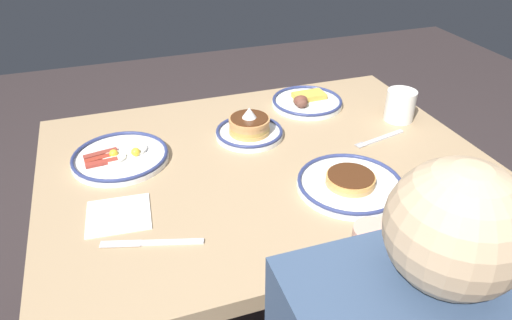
{
  "coord_description": "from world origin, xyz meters",
  "views": [
    {
      "loc": [
        0.39,
        1.06,
        1.44
      ],
      "look_at": [
        0.04,
        0.03,
        0.76
      ],
      "focal_mm": 32.88,
      "sensor_mm": 36.0,
      "label": 1
    }
  ],
  "objects_px": {
    "paper_napkin": "(119,215)",
    "fork_near": "(379,139)",
    "coffee_mug": "(400,105)",
    "plate_center_pancakes": "(307,101)",
    "plate_far_side": "(350,183)",
    "butter_knife": "(152,243)",
    "plate_near_main": "(249,129)",
    "plate_far_companion": "(120,157)"
  },
  "relations": [
    {
      "from": "coffee_mug",
      "to": "butter_knife",
      "type": "bearing_deg",
      "value": 21.97
    },
    {
      "from": "coffee_mug",
      "to": "butter_knife",
      "type": "distance_m",
      "value": 0.93
    },
    {
      "from": "plate_far_side",
      "to": "butter_knife",
      "type": "distance_m",
      "value": 0.52
    },
    {
      "from": "plate_center_pancakes",
      "to": "fork_near",
      "type": "height_order",
      "value": "plate_center_pancakes"
    },
    {
      "from": "plate_center_pancakes",
      "to": "plate_far_companion",
      "type": "bearing_deg",
      "value": 14.08
    },
    {
      "from": "coffee_mug",
      "to": "paper_napkin",
      "type": "xyz_separation_m",
      "value": [
        0.92,
        0.22,
        -0.05
      ]
    },
    {
      "from": "plate_center_pancakes",
      "to": "plate_far_side",
      "type": "bearing_deg",
      "value": 78.87
    },
    {
      "from": "plate_center_pancakes",
      "to": "paper_napkin",
      "type": "distance_m",
      "value": 0.79
    },
    {
      "from": "butter_knife",
      "to": "plate_center_pancakes",
      "type": "bearing_deg",
      "value": -138.72
    },
    {
      "from": "coffee_mug",
      "to": "plate_far_side",
      "type": "bearing_deg",
      "value": 41.24
    },
    {
      "from": "paper_napkin",
      "to": "plate_near_main",
      "type": "bearing_deg",
      "value": -147.12
    },
    {
      "from": "coffee_mug",
      "to": "paper_napkin",
      "type": "bearing_deg",
      "value": 13.51
    },
    {
      "from": "plate_center_pancakes",
      "to": "coffee_mug",
      "type": "xyz_separation_m",
      "value": [
        -0.24,
        0.19,
        0.04
      ]
    },
    {
      "from": "plate_near_main",
      "to": "coffee_mug",
      "type": "bearing_deg",
      "value": 174.54
    },
    {
      "from": "plate_far_side",
      "to": "paper_napkin",
      "type": "distance_m",
      "value": 0.58
    },
    {
      "from": "paper_napkin",
      "to": "butter_knife",
      "type": "xyz_separation_m",
      "value": [
        -0.06,
        0.13,
        0.0
      ]
    },
    {
      "from": "plate_near_main",
      "to": "butter_knife",
      "type": "height_order",
      "value": "plate_near_main"
    },
    {
      "from": "plate_far_side",
      "to": "coffee_mug",
      "type": "bearing_deg",
      "value": -138.76
    },
    {
      "from": "paper_napkin",
      "to": "coffee_mug",
      "type": "bearing_deg",
      "value": -166.49
    },
    {
      "from": "plate_center_pancakes",
      "to": "plate_far_side",
      "type": "relative_size",
      "value": 0.89
    },
    {
      "from": "plate_far_companion",
      "to": "paper_napkin",
      "type": "height_order",
      "value": "plate_far_companion"
    },
    {
      "from": "paper_napkin",
      "to": "fork_near",
      "type": "xyz_separation_m",
      "value": [
        -0.79,
        -0.12,
        0.0
      ]
    },
    {
      "from": "plate_near_main",
      "to": "plate_far_side",
      "type": "relative_size",
      "value": 0.76
    },
    {
      "from": "plate_far_side",
      "to": "fork_near",
      "type": "xyz_separation_m",
      "value": [
        -0.21,
        -0.2,
        -0.01
      ]
    },
    {
      "from": "plate_center_pancakes",
      "to": "fork_near",
      "type": "bearing_deg",
      "value": 111.14
    },
    {
      "from": "coffee_mug",
      "to": "fork_near",
      "type": "distance_m",
      "value": 0.17
    },
    {
      "from": "plate_far_side",
      "to": "plate_near_main",
      "type": "bearing_deg",
      "value": -64.77
    },
    {
      "from": "plate_center_pancakes",
      "to": "butter_knife",
      "type": "height_order",
      "value": "plate_center_pancakes"
    },
    {
      "from": "plate_center_pancakes",
      "to": "plate_far_side",
      "type": "distance_m",
      "value": 0.5
    },
    {
      "from": "plate_center_pancakes",
      "to": "plate_near_main",
      "type": "bearing_deg",
      "value": 29.2
    },
    {
      "from": "fork_near",
      "to": "butter_knife",
      "type": "distance_m",
      "value": 0.77
    },
    {
      "from": "plate_center_pancakes",
      "to": "paper_napkin",
      "type": "xyz_separation_m",
      "value": [
        0.68,
        0.41,
        -0.01
      ]
    },
    {
      "from": "plate_near_main",
      "to": "plate_center_pancakes",
      "type": "relative_size",
      "value": 0.85
    },
    {
      "from": "paper_napkin",
      "to": "fork_near",
      "type": "bearing_deg",
      "value": -171.31
    },
    {
      "from": "plate_far_side",
      "to": "paper_napkin",
      "type": "relative_size",
      "value": 1.84
    },
    {
      "from": "plate_center_pancakes",
      "to": "butter_knife",
      "type": "xyz_separation_m",
      "value": [
        0.61,
        0.54,
        -0.01
      ]
    },
    {
      "from": "plate_far_companion",
      "to": "coffee_mug",
      "type": "bearing_deg",
      "value": 178.03
    },
    {
      "from": "plate_center_pancakes",
      "to": "plate_far_side",
      "type": "height_order",
      "value": "plate_center_pancakes"
    },
    {
      "from": "plate_near_main",
      "to": "fork_near",
      "type": "relative_size",
      "value": 1.12
    },
    {
      "from": "plate_far_companion",
      "to": "coffee_mug",
      "type": "relative_size",
      "value": 2.12
    },
    {
      "from": "plate_center_pancakes",
      "to": "plate_far_side",
      "type": "xyz_separation_m",
      "value": [
        0.1,
        0.49,
        0.0
      ]
    },
    {
      "from": "plate_center_pancakes",
      "to": "plate_far_companion",
      "type": "height_order",
      "value": "plate_center_pancakes"
    }
  ]
}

